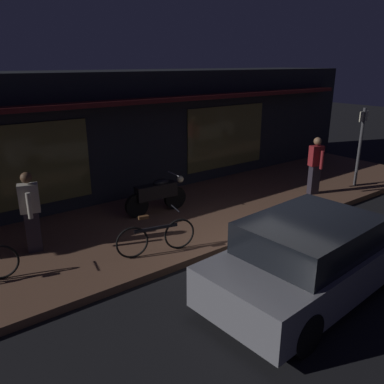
{
  "coord_description": "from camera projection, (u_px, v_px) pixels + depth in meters",
  "views": [
    {
      "loc": [
        -5.43,
        -4.5,
        3.84
      ],
      "look_at": [
        -0.19,
        2.4,
        0.95
      ],
      "focal_mm": 36.56,
      "sensor_mm": 36.0,
      "label": 1
    }
  ],
  "objects": [
    {
      "name": "ground_plane",
      "position": [
        273.0,
        266.0,
        7.72
      ],
      "size": [
        60.0,
        60.0,
        0.0
      ],
      "primitive_type": "plane",
      "color": "black"
    },
    {
      "name": "sidewalk_slab",
      "position": [
        184.0,
        217.0,
        9.97
      ],
      "size": [
        18.0,
        4.0,
        0.15
      ],
      "primitive_type": "cube",
      "color": "brown",
      "rests_on": "ground_plane"
    },
    {
      "name": "storefront_building",
      "position": [
        118.0,
        132.0,
        11.98
      ],
      "size": [
        18.0,
        3.3,
        3.6
      ],
      "color": "black",
      "rests_on": "ground_plane"
    },
    {
      "name": "motorcycle",
      "position": [
        157.0,
        194.0,
        9.94
      ],
      "size": [
        1.7,
        0.55,
        0.97
      ],
      "color": "black",
      "rests_on": "sidewalk_slab"
    },
    {
      "name": "bicycle_extra",
      "position": [
        156.0,
        237.0,
        7.83
      ],
      "size": [
        1.63,
        0.51,
        0.91
      ],
      "color": "black",
      "rests_on": "sidewalk_slab"
    },
    {
      "name": "person_photographer",
      "position": [
        31.0,
        211.0,
        7.77
      ],
      "size": [
        0.43,
        0.61,
        1.67
      ],
      "color": "#28232D",
      "rests_on": "sidewalk_slab"
    },
    {
      "name": "person_bystander",
      "position": [
        315.0,
        165.0,
        11.26
      ],
      "size": [
        0.43,
        0.61,
        1.67
      ],
      "color": "#28232D",
      "rests_on": "sidewalk_slab"
    },
    {
      "name": "sign_post",
      "position": [
        360.0,
        142.0,
        11.89
      ],
      "size": [
        0.44,
        0.09,
        2.4
      ],
      "color": "#47474C",
      "rests_on": "sidewalk_slab"
    },
    {
      "name": "parked_car_far",
      "position": [
        311.0,
        257.0,
        6.59
      ],
      "size": [
        4.21,
        2.03,
        1.42
      ],
      "color": "black",
      "rests_on": "ground_plane"
    }
  ]
}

